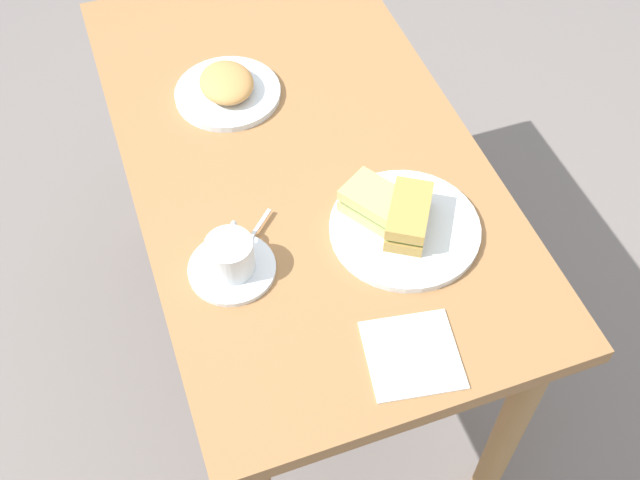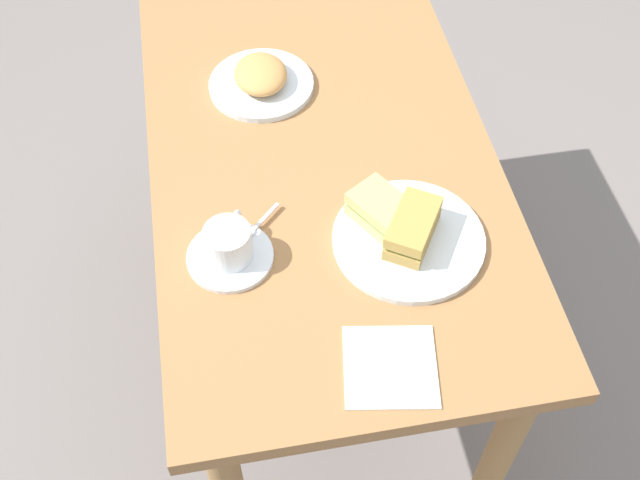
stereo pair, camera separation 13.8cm
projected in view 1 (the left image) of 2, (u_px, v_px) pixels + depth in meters
The scene contains 11 objects.
ground_plane at pixel (304, 338), 2.16m from camera, with size 6.00×6.00×0.00m, color slate.
dining_table at pixel (300, 185), 1.65m from camera, with size 1.23×0.68×0.76m.
sandwich_plate at pixel (405, 228), 1.42m from camera, with size 0.28×0.28×0.01m, color silver.
sandwich_front at pixel (409, 216), 1.39m from camera, with size 0.15×0.13×0.06m.
sandwich_back at pixel (380, 206), 1.41m from camera, with size 0.16×0.14×0.05m.
coffee_saucer at pixel (232, 269), 1.37m from camera, with size 0.16×0.16×0.01m, color white.
coffee_cup at pixel (230, 254), 1.34m from camera, with size 0.11×0.08×0.07m.
spoon at pixel (253, 235), 1.41m from camera, with size 0.08×0.08×0.01m.
side_plate at pixel (228, 93), 1.64m from camera, with size 0.22×0.22×0.01m, color silver.
side_food_pile at pixel (227, 82), 1.62m from camera, with size 0.13×0.11×0.04m, color tan.
napkin at pixel (412, 355), 1.27m from camera, with size 0.15×0.15×0.00m, color white.
Camera 1 is at (-1.05, 0.33, 1.88)m, focal length 43.78 mm.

